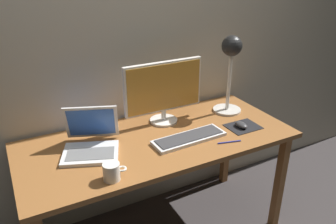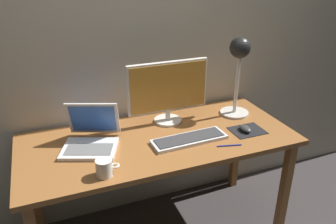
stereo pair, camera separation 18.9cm
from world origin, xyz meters
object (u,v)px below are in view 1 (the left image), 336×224
laptop (91,138)px  mouse (241,125)px  monitor (164,90)px  pen (229,142)px  coffee_mug (112,172)px  desk_lamp (231,60)px  keyboard_main (189,138)px

laptop → mouse: laptop is taller
monitor → pen: monitor is taller
coffee_mug → mouse: bearing=8.9°
monitor → desk_lamp: desk_lamp is taller
laptop → pen: laptop is taller
laptop → keyboard_main: bearing=-17.2°
monitor → desk_lamp: bearing=-6.7°
keyboard_main → laptop: (-0.53, 0.16, 0.05)m
laptop → desk_lamp: bearing=3.8°
laptop → pen: (0.71, -0.30, -0.06)m
desk_lamp → mouse: 0.43m
keyboard_main → desk_lamp: desk_lamp is taller
monitor → laptop: monitor is taller
keyboard_main → coffee_mug: 0.55m
laptop → mouse: bearing=-11.5°
desk_lamp → pen: 0.57m
keyboard_main → desk_lamp: bearing=27.4°
desk_lamp → pen: desk_lamp is taller
desk_lamp → keyboard_main: bearing=-152.6°
mouse → pen: (-0.18, -0.12, -0.02)m
mouse → keyboard_main: bearing=177.1°
coffee_mug → monitor: bearing=41.3°
desk_lamp → coffee_mug: 1.08m
laptop → coffee_mug: size_ratio=3.31×
keyboard_main → pen: bearing=-36.0°
desk_lamp → mouse: bearing=-107.0°
keyboard_main → pen: size_ratio=3.18×
coffee_mug → keyboard_main: bearing=16.8°
mouse → pen: size_ratio=0.69×
desk_lamp → coffee_mug: size_ratio=4.43×
desk_lamp → mouse: (-0.08, -0.25, -0.34)m
monitor → mouse: (0.39, -0.30, -0.20)m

